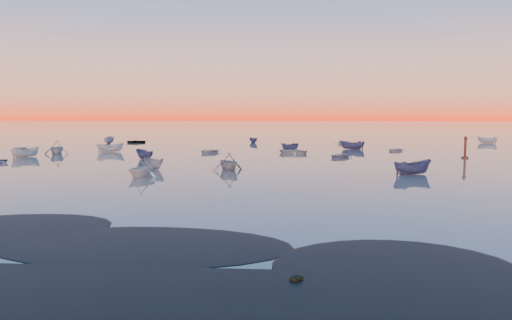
{
  "coord_description": "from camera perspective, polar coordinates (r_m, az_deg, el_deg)",
  "views": [
    {
      "loc": [
        5.89,
        -21.11,
        5.83
      ],
      "look_at": [
        2.26,
        28.0,
        1.28
      ],
      "focal_mm": 35.0,
      "sensor_mm": 36.0,
      "label": 1
    }
  ],
  "objects": [
    {
      "name": "moored_fleet",
      "position": [
        74.57,
        -0.32,
        0.8
      ],
      "size": [
        124.0,
        58.0,
        1.2
      ],
      "primitive_type": null,
      "color": "silver",
      "rests_on": "ground"
    },
    {
      "name": "boat_near_right",
      "position": [
        52.03,
        -3.14,
        -1.16
      ],
      "size": [
        4.35,
        3.66,
        1.4
      ],
      "primitive_type": "imported",
      "rotation": [
        0.0,
        0.0,
        3.7
      ],
      "color": "gray",
      "rests_on": "ground"
    },
    {
      "name": "boat_near_center",
      "position": [
        50.43,
        17.42,
        -1.6
      ],
      "size": [
        3.1,
        4.45,
        1.42
      ],
      "primitive_type": "imported",
      "rotation": [
        0.0,
        0.0,
        1.94
      ],
      "color": "navy",
      "rests_on": "ground"
    },
    {
      "name": "ground",
      "position": [
        121.39,
        1.44,
        2.53
      ],
      "size": [
        600.0,
        600.0,
        0.0
      ],
      "primitive_type": "plane",
      "color": "slate",
      "rests_on": "ground"
    },
    {
      "name": "mud_lobes",
      "position": [
        21.75,
        -11.84,
        -10.36
      ],
      "size": [
        140.0,
        6.0,
        0.07
      ],
      "primitive_type": null,
      "color": "black",
      "rests_on": "ground"
    },
    {
      "name": "channel_marker",
      "position": [
        71.48,
        22.8,
        1.18
      ],
      "size": [
        0.88,
        0.88,
        3.12
      ],
      "color": "#48180F",
      "rests_on": "ground"
    }
  ]
}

